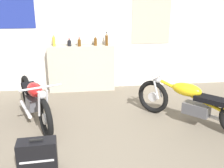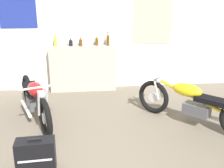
% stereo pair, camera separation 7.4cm
% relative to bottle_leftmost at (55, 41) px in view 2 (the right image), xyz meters
% --- Properties ---
extents(wall_back, '(10.00, 0.07, 2.80)m').
position_rel_bottle_leftmost_xyz_m(wall_back, '(0.47, 0.16, 0.23)').
color(wall_back, silver).
rests_on(wall_back, ground_plane).
extents(sill_counter, '(1.50, 0.28, 1.05)m').
position_rel_bottle_leftmost_xyz_m(sill_counter, '(0.59, -0.02, -0.65)').
color(sill_counter, '#B7AD99').
rests_on(sill_counter, ground_plane).
extents(bottle_leftmost, '(0.06, 0.06, 0.28)m').
position_rel_bottle_leftmost_xyz_m(bottle_leftmost, '(0.00, 0.00, 0.00)').
color(bottle_leftmost, gold).
rests_on(bottle_leftmost, sill_counter).
extents(bottle_left_center, '(0.08, 0.08, 0.17)m').
position_rel_bottle_leftmost_xyz_m(bottle_left_center, '(0.34, -0.02, -0.05)').
color(bottle_left_center, black).
rests_on(bottle_left_center, sill_counter).
extents(bottle_center, '(0.07, 0.07, 0.19)m').
position_rel_bottle_leftmost_xyz_m(bottle_center, '(0.56, -0.07, -0.04)').
color(bottle_center, '#5B3814').
rests_on(bottle_center, sill_counter).
extents(bottle_right_center, '(0.07, 0.07, 0.22)m').
position_rel_bottle_leftmost_xyz_m(bottle_right_center, '(0.92, -0.03, -0.03)').
color(bottle_right_center, '#5B3814').
rests_on(bottle_right_center, sill_counter).
extents(bottle_rightmost, '(0.07, 0.07, 0.31)m').
position_rel_bottle_leftmost_xyz_m(bottle_rightmost, '(1.17, -0.05, 0.01)').
color(bottle_rightmost, '#5B3814').
rests_on(bottle_rightmost, sill_counter).
extents(motorcycle_yellow, '(1.55, 1.62, 0.79)m').
position_rel_bottle_leftmost_xyz_m(motorcycle_yellow, '(2.41, -2.02, -0.77)').
color(motorcycle_yellow, black).
rests_on(motorcycle_yellow, ground_plane).
extents(motorcycle_red, '(0.92, 1.93, 0.80)m').
position_rel_bottle_leftmost_xyz_m(motorcycle_red, '(-0.27, -1.52, -0.77)').
color(motorcycle_red, black).
rests_on(motorcycle_red, ground_plane).
extents(hard_case_black, '(0.49, 0.26, 0.45)m').
position_rel_bottle_leftmost_xyz_m(hard_case_black, '(-0.02, -3.02, -0.96)').
color(hard_case_black, black).
rests_on(hard_case_black, ground_plane).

